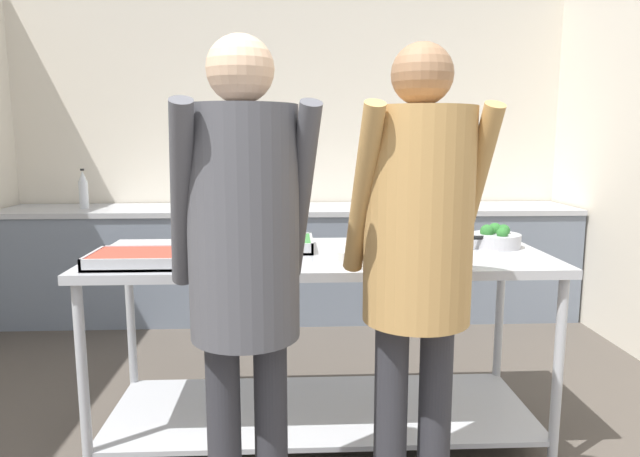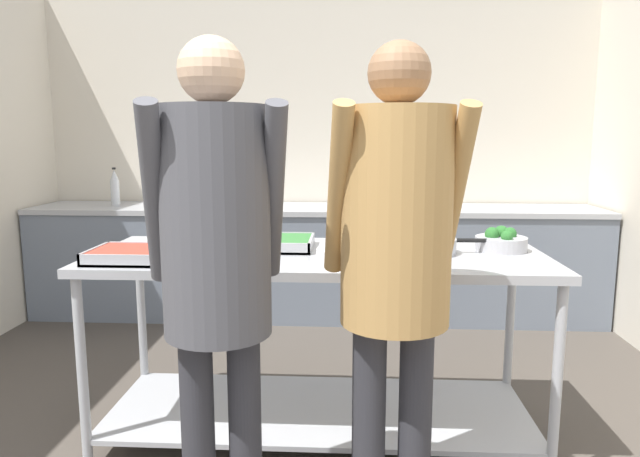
{
  "view_description": "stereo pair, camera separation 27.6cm",
  "coord_description": "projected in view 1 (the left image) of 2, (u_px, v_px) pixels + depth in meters",
  "views": [
    {
      "loc": [
        0.02,
        -1.02,
        1.45
      ],
      "look_at": [
        0.15,
        1.71,
        1.01
      ],
      "focal_mm": 32.0,
      "sensor_mm": 36.0,
      "label": 1
    },
    {
      "loc": [
        0.3,
        -1.01,
        1.45
      ],
      "look_at": [
        0.15,
        1.71,
        1.01
      ],
      "focal_mm": 32.0,
      "sensor_mm": 36.0,
      "label": 2
    }
  ],
  "objects": [
    {
      "name": "serving_counter",
      "position": [
        321.0,
        313.0,
        2.73
      ],
      "size": [
        2.11,
        0.81,
        0.91
      ],
      "color": "#ADAFB5",
      "rests_on": "ground_plane"
    },
    {
      "name": "water_bottle",
      "position": [
        83.0,
        190.0,
        4.45
      ],
      "size": [
        0.07,
        0.07,
        0.31
      ],
      "color": "silver",
      "rests_on": "back_counter"
    },
    {
      "name": "guest_serving_right",
      "position": [
        418.0,
        242.0,
        1.98
      ],
      "size": [
        0.51,
        0.39,
        1.76
      ],
      "color": "#2D2D33",
      "rests_on": "ground_plane"
    },
    {
      "name": "sauce_pan",
      "position": [
        422.0,
        243.0,
        2.73
      ],
      "size": [
        0.45,
        0.31,
        0.07
      ],
      "color": "#ADAFB5",
      "rests_on": "serving_counter"
    },
    {
      "name": "broccoli_bowl",
      "position": [
        495.0,
        238.0,
        2.81
      ],
      "size": [
        0.24,
        0.24,
        0.12
      ],
      "color": "#B2B2B7",
      "rests_on": "serving_counter"
    },
    {
      "name": "serving_tray_roast",
      "position": [
        144.0,
        258.0,
        2.43
      ],
      "size": [
        0.45,
        0.31,
        0.05
      ],
      "color": "#ADAFB5",
      "rests_on": "serving_counter"
    },
    {
      "name": "wall_rear",
      "position": [
        291.0,
        152.0,
        4.85
      ],
      "size": [
        4.68,
        0.06,
        2.65
      ],
      "color": "beige",
      "rests_on": "ground_plane"
    },
    {
      "name": "serving_tray_vegetables",
      "position": [
        264.0,
        244.0,
        2.76
      ],
      "size": [
        0.47,
        0.32,
        0.05
      ],
      "color": "#ADAFB5",
      "rests_on": "serving_counter"
    },
    {
      "name": "back_counter",
      "position": [
        292.0,
        262.0,
        4.63
      ],
      "size": [
        4.52,
        0.65,
        0.9
      ],
      "color": "slate",
      "rests_on": "ground_plane"
    },
    {
      "name": "plate_stack",
      "position": [
        350.0,
        257.0,
        2.42
      ],
      "size": [
        0.22,
        0.22,
        0.07
      ],
      "color": "white",
      "rests_on": "serving_counter"
    },
    {
      "name": "guest_serving_left",
      "position": [
        244.0,
        250.0,
        1.82
      ],
      "size": [
        0.51,
        0.43,
        1.76
      ],
      "color": "#2D2D33",
      "rests_on": "ground_plane"
    }
  ]
}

